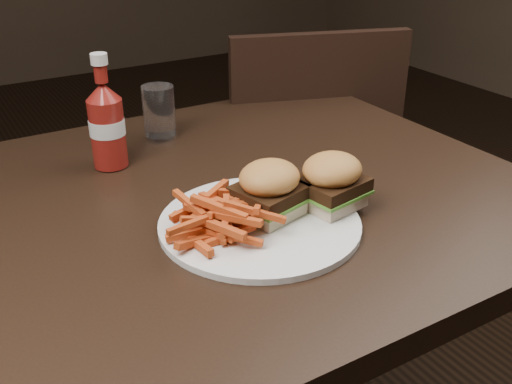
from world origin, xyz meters
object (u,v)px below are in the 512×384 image
chair_far (292,185)px  ketchup_bottle (108,133)px  dining_table (154,222)px  plate (260,223)px  tumbler (159,111)px

chair_far → ketchup_bottle: bearing=46.4°
dining_table → plate: size_ratio=4.23×
chair_far → tumbler: tumbler is taller
dining_table → ketchup_bottle: 0.20m
dining_table → ketchup_bottle: size_ratio=10.33×
dining_table → tumbler: 0.30m
ketchup_bottle → tumbler: ketchup_bottle is taller
chair_far → plate: bearing=70.6°
ketchup_bottle → plate: bearing=-70.2°
plate → tumbler: (0.01, 0.38, 0.05)m
dining_table → tumbler: (0.12, 0.26, 0.08)m
ketchup_bottle → tumbler: size_ratio=1.24×
chair_far → ketchup_bottle: 0.78m
ketchup_bottle → tumbler: 0.14m
dining_table → chair_far: size_ratio=2.77×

